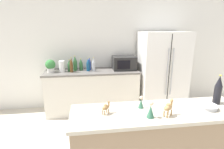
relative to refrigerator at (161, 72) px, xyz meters
The scene contains 19 objects.
wall_back 1.17m from the refrigerator, 158.03° to the left, with size 8.00×0.06×2.55m.
back_counter 1.53m from the refrigerator, behind, with size 1.93×0.63×0.90m.
refrigerator is the anchor object (origin of this frame).
potted_plant 2.31m from the refrigerator, behind, with size 0.19×0.19×0.25m.
paper_towel_roll 2.09m from the refrigerator, behind, with size 0.12×0.12×0.22m.
microwave 0.83m from the refrigerator, behind, with size 0.48×0.37×0.28m.
back_bottle_0 1.94m from the refrigerator, behind, with size 0.08×0.08×0.24m.
back_bottle_1 1.84m from the refrigerator, behind, with size 0.08×0.08×0.31m.
back_bottle_2 1.55m from the refrigerator, behind, with size 0.07×0.07×0.27m.
back_bottle_3 1.90m from the refrigerator, behind, with size 0.06×0.06×0.30m.
back_bottle_4 1.46m from the refrigerator, behind, with size 0.06×0.06×0.28m.
back_bottle_5 1.57m from the refrigerator, behind, with size 0.07×0.07×0.26m.
back_bottle_6 1.72m from the refrigerator, behind, with size 0.07×0.07×0.25m.
wine_bottle 1.91m from the refrigerator, 95.79° to the right, with size 0.08×0.08×0.32m.
fruit_bowl 2.02m from the refrigerator, 100.34° to the right, with size 0.19×0.19×0.04m.
camel_figurine 2.41m from the refrigerator, 125.73° to the right, with size 0.09×0.09×0.12m.
camel_figurine_second 2.24m from the refrigerator, 111.97° to the right, with size 0.12×0.11×0.16m.
wise_man_figurine_crimson 2.32m from the refrigerator, 115.95° to the right, with size 0.07×0.07×0.16m.
wise_man_figurine_purple 2.15m from the refrigerator, 118.95° to the right, with size 0.06×0.06×0.13m.
Camera 1 is at (-0.55, -1.14, 1.76)m, focal length 28.00 mm.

